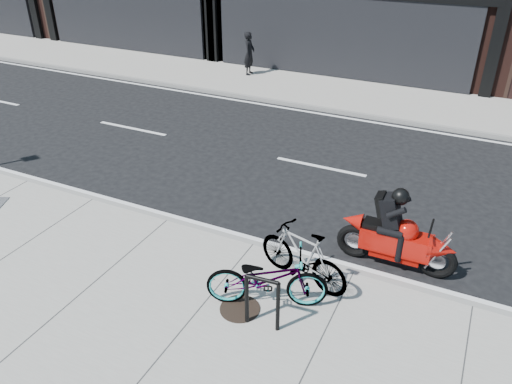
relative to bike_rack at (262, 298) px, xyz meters
The scene contains 9 objects.
ground 4.08m from the bike_rack, 105.48° to the left, with size 120.00×120.00×0.00m, color black.
sidewalk_near 1.67m from the bike_rack, 133.75° to the right, with size 60.00×6.00×0.13m, color gray.
sidewalk_far 11.69m from the bike_rack, 95.28° to the left, with size 60.00×3.50×0.13m, color gray.
bike_rack is the anchor object (origin of this frame).
bicycle_front 0.52m from the bike_rack, 106.68° to the left, with size 0.68×1.96×1.03m, color gray.
bicycle_rear 1.29m from the bike_rack, 82.63° to the left, with size 0.50×1.78×1.07m, color gray.
motorcycle 3.01m from the bike_rack, 58.33° to the left, with size 2.19×0.47×1.64m.
pedestrian 13.70m from the bike_rack, 117.07° to the left, with size 0.59×0.39×1.62m, color black.
manhole_cover 0.75m from the bike_rack, 159.82° to the left, with size 0.66×0.66×0.01m, color black.
Camera 1 is at (3.47, -9.10, 5.77)m, focal length 35.00 mm.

